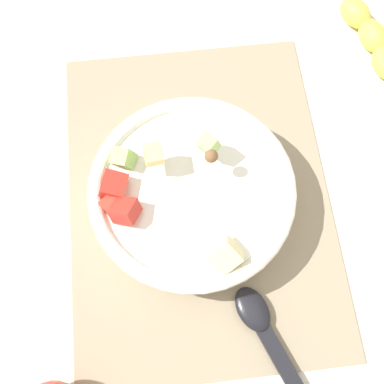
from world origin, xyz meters
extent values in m
plane|color=silver|center=(0.00, 0.00, 0.00)|extent=(2.40, 2.40, 0.00)
cube|color=gray|center=(0.00, 0.00, 0.00)|extent=(0.45, 0.34, 0.01)
cylinder|color=white|center=(0.01, -0.01, 0.03)|extent=(0.23, 0.23, 0.05)
torus|color=white|center=(0.01, -0.01, 0.06)|extent=(0.25, 0.25, 0.02)
cube|color=#E5D684|center=(-0.02, -0.05, 0.09)|extent=(0.03, 0.03, 0.02)
sphere|color=brown|center=(-0.01, 0.01, 0.10)|extent=(0.02, 0.02, 0.02)
cube|color=#A3CC6B|center=(-0.03, 0.01, 0.09)|extent=(0.03, 0.03, 0.03)
cube|color=#93C160|center=(-0.03, -0.09, 0.07)|extent=(0.03, 0.03, 0.04)
cube|color=red|center=(0.00, -0.10, 0.07)|extent=(0.04, 0.04, 0.03)
cube|color=red|center=(0.03, -0.09, 0.07)|extent=(0.04, 0.04, 0.04)
cube|color=#BC3828|center=(0.02, -0.10, 0.06)|extent=(0.04, 0.04, 0.02)
cube|color=beige|center=(0.10, 0.02, 0.07)|extent=(0.05, 0.04, 0.05)
ellipsoid|color=black|center=(0.15, 0.05, 0.01)|extent=(0.07, 0.05, 0.01)
cube|color=black|center=(0.24, 0.08, 0.01)|extent=(0.14, 0.07, 0.01)
ellipsoid|color=yellow|center=(-0.21, 0.28, 0.02)|extent=(0.06, 0.05, 0.04)
ellipsoid|color=yellow|center=(-0.25, 0.26, 0.02)|extent=(0.07, 0.06, 0.04)
camera|label=1|loc=(0.21, -0.03, 0.58)|focal=44.21mm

